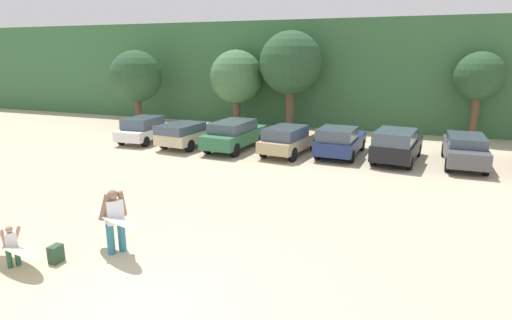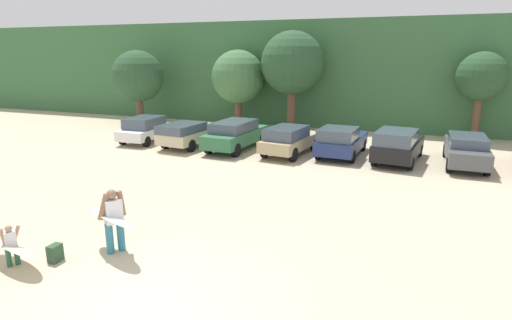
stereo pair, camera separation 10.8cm
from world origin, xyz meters
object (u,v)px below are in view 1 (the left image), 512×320
object	(u,v)px
parked_car_white	(145,129)
parked_car_dark_gray	(465,149)
surfboard_cream	(13,247)
surfboard_white	(112,218)
backpack_dropped	(56,254)
person_adult	(114,218)
parked_car_forest_green	(234,134)
parked_car_champagne	(190,133)
person_child	(11,244)
parked_car_black	(397,145)
parked_car_navy	(340,141)
parked_car_tan	(288,139)

from	to	relation	value
parked_car_white	parked_car_dark_gray	bearing A→B (deg)	-89.61
parked_car_white	surfboard_cream	world-z (taller)	parked_car_white
surfboard_white	backpack_dropped	size ratio (longest dim) A/B	4.55
person_adult	surfboard_white	world-z (taller)	person_adult
parked_car_white	parked_car_forest_green	size ratio (longest dim) A/B	0.83
parked_car_champagne	person_adult	bearing A→B (deg)	-153.23
backpack_dropped	parked_car_forest_green	bearing A→B (deg)	93.81
surfboard_cream	parked_car_white	bearing A→B (deg)	-52.14
parked_car_champagne	person_child	distance (m)	14.13
parked_car_champagne	parked_car_forest_green	bearing A→B (deg)	-82.70
parked_car_black	person_child	size ratio (longest dim) A/B	4.14
person_child	backpack_dropped	size ratio (longest dim) A/B	2.40
parked_car_black	parked_car_dark_gray	xyz separation A→B (m)	(3.04, 0.46, -0.07)
parked_car_navy	backpack_dropped	xyz separation A→B (m)	(-4.79, -13.94, -0.58)
person_adult	surfboard_cream	world-z (taller)	person_adult
parked_car_black	surfboard_white	world-z (taller)	parked_car_black
parked_car_navy	parked_car_black	world-z (taller)	parked_car_black
parked_car_navy	parked_car_white	bearing A→B (deg)	95.89
parked_car_black	person_child	distance (m)	16.52
parked_car_champagne	person_adult	size ratio (longest dim) A/B	2.83
backpack_dropped	parked_car_champagne	bearing A→B (deg)	105.25
parked_car_tan	parked_car_dark_gray	xyz separation A→B (m)	(8.40, 0.84, -0.02)
parked_car_white	parked_car_navy	bearing A→B (deg)	-89.32
parked_car_white	person_adult	size ratio (longest dim) A/B	2.28
parked_car_champagne	backpack_dropped	size ratio (longest dim) A/B	11.02
parked_car_navy	person_adult	distance (m)	13.47
person_child	parked_car_forest_green	bearing A→B (deg)	-58.31
parked_car_champagne	parked_car_navy	bearing A→B (deg)	-79.83
parked_car_navy	parked_car_black	distance (m)	2.80
parked_car_forest_green	parked_car_navy	world-z (taller)	parked_car_forest_green
backpack_dropped	parked_car_black	bearing A→B (deg)	61.02
parked_car_forest_green	surfboard_cream	distance (m)	13.88
person_child	backpack_dropped	world-z (taller)	person_child
surfboard_white	parked_car_dark_gray	bearing A→B (deg)	-101.95
parked_car_navy	parked_car_black	bearing A→B (deg)	-92.25
parked_car_white	person_child	distance (m)	15.14
person_child	backpack_dropped	xyz separation A→B (m)	(0.81, 0.55, -0.39)
parked_car_navy	person_adult	world-z (taller)	person_adult
parked_car_tan	parked_car_navy	distance (m)	2.65
parked_car_navy	parked_car_dark_gray	bearing A→B (deg)	-84.98
parked_car_tan	parked_car_dark_gray	size ratio (longest dim) A/B	0.97
parked_car_tan	surfboard_cream	size ratio (longest dim) A/B	1.90
parked_car_dark_gray	surfboard_white	xyz separation A→B (m)	(-9.50, -13.24, 0.23)
parked_car_forest_green	backpack_dropped	xyz separation A→B (m)	(0.89, -13.37, -0.64)
parked_car_forest_green	parked_car_navy	distance (m)	5.71
parked_car_dark_gray	person_adult	world-z (taller)	person_adult
person_adult	parked_car_forest_green	bearing A→B (deg)	-49.55
parked_car_white	surfboard_white	bearing A→B (deg)	-149.97
parked_car_forest_green	parked_car_tan	size ratio (longest dim) A/B	1.08
person_child	parked_car_dark_gray	bearing A→B (deg)	-96.53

